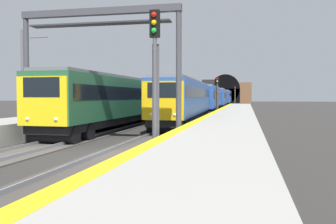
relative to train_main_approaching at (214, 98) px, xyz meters
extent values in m
plane|color=#302D2B|center=(-46.20, 0.00, -2.24)|extent=(320.00, 320.00, 0.00)
cube|color=#9E9B93|center=(-46.20, -4.01, -1.70)|extent=(112.00, 3.76, 1.08)
cube|color=yellow|center=(-46.20, -2.38, -1.16)|extent=(112.00, 0.50, 0.01)
cube|color=#423D38|center=(-46.20, 0.00, -2.21)|extent=(160.00, 2.64, 0.06)
cube|color=gray|center=(-46.20, 0.72, -2.11)|extent=(160.00, 0.07, 0.15)
cube|color=gray|center=(-46.20, -0.72, -2.11)|extent=(160.00, 0.07, 0.15)
cube|color=#4C4742|center=(-46.20, 4.57, -2.21)|extent=(160.00, 2.68, 0.06)
cube|color=gray|center=(-46.20, 5.29, -2.11)|extent=(160.00, 0.07, 0.15)
cube|color=gray|center=(-46.20, 3.86, -2.11)|extent=(160.00, 0.07, 0.15)
cube|color=#264C99|center=(-29.30, 0.00, 0.12)|extent=(18.96, 3.12, 2.64)
cube|color=black|center=(-29.30, 0.00, 0.58)|extent=(18.21, 3.14, 0.75)
cube|color=slate|center=(-29.30, 0.00, 1.54)|extent=(18.39, 2.70, 0.20)
cube|color=black|center=(-29.30, 0.00, -1.39)|extent=(18.58, 2.79, 0.55)
cylinder|color=black|center=(-37.50, -0.17, -1.74)|extent=(1.05, 2.53, 1.00)
cylinder|color=black|center=(-35.70, -0.14, -1.74)|extent=(1.05, 2.53, 1.00)
cylinder|color=black|center=(-22.90, 0.14, -1.74)|extent=(1.05, 2.53, 1.00)
cylinder|color=black|center=(-21.10, 0.17, -1.74)|extent=(1.05, 2.53, 1.00)
cube|color=#E5B20F|center=(-38.79, -0.20, 0.01)|extent=(0.18, 2.62, 2.40)
cube|color=black|center=(-38.84, -0.20, 0.65)|extent=(0.08, 1.91, 0.95)
sphere|color=#F2EACC|center=(-38.84, -0.95, -0.84)|extent=(0.20, 0.20, 0.20)
sphere|color=#F2EACC|center=(-38.87, 0.55, -0.84)|extent=(0.20, 0.20, 0.20)
cube|color=#264C99|center=(-9.87, 0.00, 0.12)|extent=(18.96, 3.12, 2.64)
cube|color=black|center=(-9.87, 0.00, 0.41)|extent=(18.21, 3.14, 0.80)
cube|color=slate|center=(-9.87, 0.00, 1.54)|extent=(18.39, 2.70, 0.20)
cube|color=black|center=(-9.87, 0.00, -1.39)|extent=(18.58, 2.79, 0.55)
cylinder|color=black|center=(-18.30, -0.18, -1.74)|extent=(1.05, 2.53, 1.00)
cylinder|color=black|center=(-16.50, -0.14, -1.74)|extent=(1.05, 2.53, 1.00)
cylinder|color=black|center=(-3.23, 0.14, -1.74)|extent=(1.05, 2.53, 1.00)
cylinder|color=black|center=(-1.43, 0.18, -1.74)|extent=(1.05, 2.53, 1.00)
cube|color=#264C99|center=(9.57, 0.00, 0.12)|extent=(18.96, 3.12, 2.64)
cube|color=black|center=(9.57, 0.00, 0.44)|extent=(18.21, 3.14, 0.83)
cube|color=slate|center=(9.57, 0.00, 1.54)|extent=(18.39, 2.70, 0.20)
cube|color=black|center=(9.57, 0.00, -1.39)|extent=(18.58, 2.79, 0.55)
cylinder|color=black|center=(1.11, -0.18, -1.74)|extent=(1.05, 2.53, 1.00)
cylinder|color=black|center=(2.91, -0.14, -1.74)|extent=(1.05, 2.53, 1.00)
cylinder|color=black|center=(16.23, 0.14, -1.74)|extent=(1.05, 2.53, 1.00)
cylinder|color=black|center=(18.03, 0.18, -1.74)|extent=(1.05, 2.53, 1.00)
cube|color=#264C99|center=(29.01, 0.00, 0.12)|extent=(18.96, 3.12, 2.64)
cube|color=black|center=(29.01, 0.00, 0.59)|extent=(18.21, 3.14, 0.87)
cube|color=slate|center=(29.01, 0.00, 1.54)|extent=(18.39, 2.70, 0.20)
cube|color=black|center=(29.01, 0.00, -1.39)|extent=(18.58, 2.79, 0.55)
cylinder|color=black|center=(20.48, -0.18, -1.74)|extent=(1.05, 2.53, 1.00)
cylinder|color=black|center=(22.28, -0.14, -1.74)|extent=(1.05, 2.53, 1.00)
cylinder|color=black|center=(35.74, 0.14, -1.74)|extent=(1.05, 2.53, 1.00)
cylinder|color=black|center=(37.54, 0.18, -1.74)|extent=(1.05, 2.53, 1.00)
cube|color=black|center=(-9.87, 0.00, 2.09)|extent=(1.33, 1.66, 0.90)
cube|color=#235638|center=(-33.75, 4.57, 0.18)|extent=(20.97, 3.04, 2.75)
cube|color=black|center=(-33.75, 4.57, 0.49)|extent=(20.13, 3.07, 0.86)
cube|color=slate|center=(-33.75, 4.57, 1.66)|extent=(20.34, 2.61, 0.20)
cube|color=black|center=(-33.75, 4.57, -1.40)|extent=(20.55, 2.70, 0.55)
cylinder|color=black|center=(-43.21, 4.66, -1.74)|extent=(1.02, 2.64, 1.00)
cylinder|color=black|center=(-41.41, 4.64, -1.74)|extent=(1.02, 2.64, 1.00)
cylinder|color=black|center=(-26.09, 4.51, -1.74)|extent=(1.02, 2.64, 1.00)
cylinder|color=black|center=(-24.29, 4.49, -1.74)|extent=(1.02, 2.64, 1.00)
cube|color=yellow|center=(-44.27, 4.67, 0.04)|extent=(0.14, 2.75, 2.47)
cube|color=black|center=(-44.32, 4.67, 0.73)|extent=(0.06, 2.00, 0.99)
sphere|color=#F2EACC|center=(-44.33, 3.88, -0.85)|extent=(0.20, 0.20, 0.20)
sphere|color=#F2EACC|center=(-44.32, 5.45, -0.85)|extent=(0.20, 0.20, 0.20)
cube|color=#235638|center=(-12.14, 4.57, 0.18)|extent=(20.97, 3.04, 2.75)
cube|color=black|center=(-12.14, 4.57, 0.43)|extent=(20.13, 3.07, 0.79)
cube|color=slate|center=(-12.14, 4.57, 1.66)|extent=(20.34, 2.61, 0.20)
cube|color=black|center=(-12.14, 4.57, -1.40)|extent=(20.55, 2.70, 0.55)
cylinder|color=black|center=(-21.69, 4.66, -1.74)|extent=(1.02, 2.64, 1.00)
cylinder|color=black|center=(-19.89, 4.64, -1.74)|extent=(1.02, 2.64, 1.00)
cylinder|color=black|center=(-4.39, 4.51, -1.74)|extent=(1.02, 2.64, 1.00)
cylinder|color=black|center=(-2.59, 4.49, -1.74)|extent=(1.02, 2.64, 1.00)
cube|color=#235638|center=(9.47, 4.57, 0.18)|extent=(20.97, 3.04, 2.75)
cube|color=black|center=(9.47, 4.57, 0.47)|extent=(20.13, 3.07, 0.90)
cube|color=slate|center=(9.47, 4.57, 1.66)|extent=(20.34, 2.61, 0.20)
cube|color=black|center=(9.47, 4.57, -1.40)|extent=(20.55, 2.70, 0.55)
cylinder|color=black|center=(-0.06, 4.66, -1.74)|extent=(1.02, 2.64, 1.00)
cylinder|color=black|center=(1.74, 4.64, -1.74)|extent=(1.02, 2.64, 1.00)
cylinder|color=black|center=(17.20, 4.51, -1.74)|extent=(1.02, 2.64, 1.00)
cylinder|color=black|center=(19.00, 4.49, -1.74)|extent=(1.02, 2.64, 1.00)
cube|color=black|center=(-12.14, 4.57, 2.21)|extent=(1.31, 1.73, 0.90)
cylinder|color=#4C4C54|center=(-46.82, -1.75, 0.16)|extent=(0.16, 0.16, 4.80)
cube|color=black|center=(-46.82, -1.75, 3.08)|extent=(0.20, 0.38, 1.05)
cube|color=#4C4C54|center=(-46.68, -1.75, 0.16)|extent=(0.04, 0.28, 4.32)
sphere|color=red|center=(-46.95, -1.75, 3.41)|extent=(0.20, 0.20, 0.20)
sphere|color=yellow|center=(-46.95, -1.75, 3.11)|extent=(0.20, 0.20, 0.20)
sphere|color=green|center=(-46.95, -1.75, 2.81)|extent=(0.20, 0.20, 0.20)
cylinder|color=#38383D|center=(-16.32, -1.75, -0.22)|extent=(0.16, 0.16, 4.04)
cube|color=black|center=(-16.32, -1.75, 2.17)|extent=(0.20, 0.38, 0.75)
cube|color=#38383D|center=(-16.18, -1.75, -0.22)|extent=(0.04, 0.28, 3.64)
sphere|color=red|center=(-16.45, -1.75, 2.35)|extent=(0.20, 0.20, 0.20)
sphere|color=yellow|center=(-16.45, -1.75, 2.05)|extent=(0.20, 0.20, 0.20)
cylinder|color=#4C4C54|center=(51.25, -1.75, 0.17)|extent=(0.16, 0.16, 4.82)
cube|color=black|center=(51.25, -1.75, 2.96)|extent=(0.20, 0.38, 0.75)
cube|color=#4C4C54|center=(51.39, -1.75, 0.17)|extent=(0.04, 0.28, 4.34)
sphere|color=red|center=(51.12, -1.75, 3.13)|extent=(0.20, 0.20, 0.20)
sphere|color=yellow|center=(51.12, -1.75, 2.83)|extent=(0.20, 0.20, 0.20)
cylinder|color=#3F3F47|center=(-42.72, 6.50, 1.12)|extent=(0.28, 0.28, 6.72)
cylinder|color=#3F3F47|center=(-42.72, -1.93, 1.12)|extent=(0.28, 0.28, 6.72)
cube|color=#3F3F47|center=(-42.72, 2.29, 4.65)|extent=(0.36, 8.71, 0.35)
cube|color=#2D2D33|center=(-42.72, 2.29, 4.03)|extent=(0.70, 7.59, 0.08)
cube|color=brown|center=(72.11, 2.29, 1.43)|extent=(2.04, 18.36, 7.34)
cube|color=black|center=(71.05, 2.29, 0.32)|extent=(0.12, 10.28, 5.14)
cylinder|color=black|center=(71.05, 2.29, 2.89)|extent=(0.12, 10.28, 10.28)
cylinder|color=#595B60|center=(-36.59, 10.87, 1.45)|extent=(0.22, 0.22, 7.38)
cylinder|color=#595B60|center=(-36.59, 9.84, 4.54)|extent=(0.08, 2.05, 0.08)
camera|label=1|loc=(-60.59, -5.25, 0.30)|focal=39.03mm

